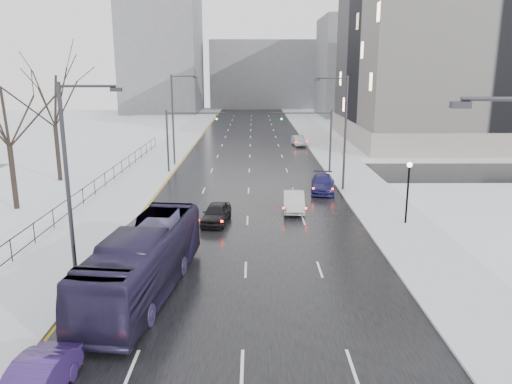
{
  "coord_description": "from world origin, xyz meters",
  "views": [
    {
      "loc": [
        0.41,
        -3.07,
        10.56
      ],
      "look_at": [
        0.6,
        29.51,
        2.5
      ],
      "focal_mm": 35.0,
      "sensor_mm": 36.0,
      "label": 1
    }
  ],
  "objects_px": {
    "bus": "(144,261)",
    "sedan_center_near": "(216,213)",
    "tree_park_d": "(17,210)",
    "sedan_right_distant": "(298,141)",
    "streetlight_r_mid": "(343,128)",
    "streetlight_l_far": "(175,115)",
    "streetlight_l_near": "(72,177)",
    "sedan_right_near": "(294,201)",
    "mast_signal_left": "(178,134)",
    "lamppost_r_mid": "(408,184)",
    "sedan_left_near": "(34,384)",
    "mast_signal_right": "(320,134)",
    "tree_park_e": "(61,181)",
    "no_uturn_sign": "(345,158)",
    "sedan_right_far": "(323,184)"
  },
  "relations": [
    {
      "from": "sedan_center_near",
      "to": "tree_park_d",
      "type": "bearing_deg",
      "value": 175.15
    },
    {
      "from": "streetlight_l_far",
      "to": "no_uturn_sign",
      "type": "relative_size",
      "value": 3.7
    },
    {
      "from": "lamppost_r_mid",
      "to": "sedan_right_near",
      "type": "distance_m",
      "value": 8.59
    },
    {
      "from": "streetlight_l_near",
      "to": "bus",
      "type": "distance_m",
      "value": 5.25
    },
    {
      "from": "sedan_right_near",
      "to": "sedan_left_near",
      "type": "bearing_deg",
      "value": -111.66
    },
    {
      "from": "sedan_left_near",
      "to": "sedan_center_near",
      "type": "height_order",
      "value": "sedan_center_near"
    },
    {
      "from": "lamppost_r_mid",
      "to": "streetlight_l_near",
      "type": "bearing_deg",
      "value": -152.45
    },
    {
      "from": "mast_signal_left",
      "to": "sedan_right_far",
      "type": "height_order",
      "value": "mast_signal_left"
    },
    {
      "from": "no_uturn_sign",
      "to": "bus",
      "type": "distance_m",
      "value": 28.5
    },
    {
      "from": "streetlight_l_near",
      "to": "sedan_right_near",
      "type": "distance_m",
      "value": 18.56
    },
    {
      "from": "mast_signal_left",
      "to": "sedan_right_near",
      "type": "relative_size",
      "value": 1.46
    },
    {
      "from": "tree_park_d",
      "to": "no_uturn_sign",
      "type": "height_order",
      "value": "tree_park_d"
    },
    {
      "from": "bus",
      "to": "sedan_right_near",
      "type": "xyz_separation_m",
      "value": [
        8.3,
        14.41,
        -0.9
      ]
    },
    {
      "from": "streetlight_r_mid",
      "to": "streetlight_l_far",
      "type": "height_order",
      "value": "same"
    },
    {
      "from": "tree_park_e",
      "to": "mast_signal_left",
      "type": "relative_size",
      "value": 2.08
    },
    {
      "from": "tree_park_d",
      "to": "no_uturn_sign",
      "type": "xyz_separation_m",
      "value": [
        27.0,
        10.0,
        2.3
      ]
    },
    {
      "from": "tree_park_e",
      "to": "no_uturn_sign",
      "type": "distance_m",
      "value": 27.5
    },
    {
      "from": "bus",
      "to": "lamppost_r_mid",
      "type": "bearing_deg",
      "value": 41.31
    },
    {
      "from": "streetlight_l_near",
      "to": "mast_signal_left",
      "type": "bearing_deg",
      "value": 88.28
    },
    {
      "from": "mast_signal_left",
      "to": "sedan_right_distant",
      "type": "bearing_deg",
      "value": 53.13
    },
    {
      "from": "tree_park_d",
      "to": "sedan_right_far",
      "type": "bearing_deg",
      "value": 12.92
    },
    {
      "from": "mast_signal_right",
      "to": "sedan_left_near",
      "type": "relative_size",
      "value": 1.53
    },
    {
      "from": "no_uturn_sign",
      "to": "sedan_right_near",
      "type": "relative_size",
      "value": 0.61
    },
    {
      "from": "tree_park_d",
      "to": "streetlight_l_near",
      "type": "xyz_separation_m",
      "value": [
        9.63,
        -14.0,
        5.62
      ]
    },
    {
      "from": "streetlight_r_mid",
      "to": "mast_signal_left",
      "type": "height_order",
      "value": "streetlight_r_mid"
    },
    {
      "from": "streetlight_l_far",
      "to": "mast_signal_left",
      "type": "xyz_separation_m",
      "value": [
        0.84,
        -4.0,
        -1.51
      ]
    },
    {
      "from": "streetlight_l_far",
      "to": "tree_park_e",
      "type": "bearing_deg",
      "value": -141.43
    },
    {
      "from": "tree_park_e",
      "to": "streetlight_l_near",
      "type": "bearing_deg",
      "value": -67.31
    },
    {
      "from": "streetlight_r_mid",
      "to": "bus",
      "type": "bearing_deg",
      "value": -121.91
    },
    {
      "from": "streetlight_r_mid",
      "to": "no_uturn_sign",
      "type": "relative_size",
      "value": 3.7
    },
    {
      "from": "bus",
      "to": "sedan_left_near",
      "type": "bearing_deg",
      "value": -95.71
    },
    {
      "from": "streetlight_r_mid",
      "to": "sedan_right_near",
      "type": "relative_size",
      "value": 2.24
    },
    {
      "from": "streetlight_l_near",
      "to": "no_uturn_sign",
      "type": "xyz_separation_m",
      "value": [
        17.37,
        24.0,
        -3.32
      ]
    },
    {
      "from": "sedan_right_far",
      "to": "sedan_left_near",
      "type": "bearing_deg",
      "value": -107.53
    },
    {
      "from": "tree_park_d",
      "to": "sedan_center_near",
      "type": "xyz_separation_m",
      "value": [
        15.62,
        -3.56,
        0.74
      ]
    },
    {
      "from": "streetlight_l_far",
      "to": "sedan_right_far",
      "type": "bearing_deg",
      "value": -40.18
    },
    {
      "from": "tree_park_d",
      "to": "sedan_right_distant",
      "type": "relative_size",
      "value": 3.01
    },
    {
      "from": "mast_signal_right",
      "to": "sedan_right_distant",
      "type": "xyz_separation_m",
      "value": [
        -0.51,
        18.86,
        -3.38
      ]
    },
    {
      "from": "streetlight_l_near",
      "to": "sedan_left_near",
      "type": "height_order",
      "value": "streetlight_l_near"
    },
    {
      "from": "mast_signal_left",
      "to": "sedan_right_near",
      "type": "distance_m",
      "value": 18.33
    },
    {
      "from": "bus",
      "to": "sedan_right_near",
      "type": "bearing_deg",
      "value": 66.97
    },
    {
      "from": "streetlight_l_near",
      "to": "sedan_right_near",
      "type": "bearing_deg",
      "value": 49.36
    },
    {
      "from": "sedan_right_distant",
      "to": "sedan_center_near",
      "type": "bearing_deg",
      "value": -110.65
    },
    {
      "from": "streetlight_l_far",
      "to": "mast_signal_right",
      "type": "relative_size",
      "value": 1.54
    },
    {
      "from": "tree_park_d",
      "to": "lamppost_r_mid",
      "type": "bearing_deg",
      "value": -7.91
    },
    {
      "from": "tree_park_d",
      "to": "sedan_center_near",
      "type": "bearing_deg",
      "value": -12.83
    },
    {
      "from": "bus",
      "to": "sedan_right_near",
      "type": "distance_m",
      "value": 16.66
    },
    {
      "from": "bus",
      "to": "sedan_center_near",
      "type": "bearing_deg",
      "value": 83.81
    },
    {
      "from": "mast_signal_left",
      "to": "sedan_left_near",
      "type": "bearing_deg",
      "value": -88.93
    },
    {
      "from": "lamppost_r_mid",
      "to": "mast_signal_right",
      "type": "height_order",
      "value": "mast_signal_right"
    }
  ]
}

